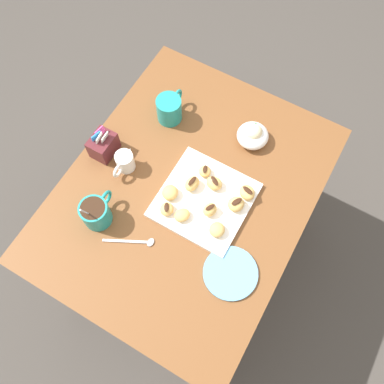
{
  "coord_description": "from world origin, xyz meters",
  "views": [
    {
      "loc": [
        -0.45,
        -0.28,
        1.97
      ],
      "look_at": [
        -0.0,
        -0.02,
        0.76
      ],
      "focal_mm": 38.31,
      "sensor_mm": 36.0,
      "label": 1
    }
  ],
  "objects_px": {
    "coffee_mug_teal_left": "(96,212)",
    "beignet_2": "(236,204)",
    "pastry_plate_square": "(204,200)",
    "beignet_3": "(170,193)",
    "cream_pitcher_white": "(125,161)",
    "saucer_sky_left": "(230,273)",
    "beignet_5": "(214,183)",
    "ice_cream_bowl": "(253,135)",
    "beignet_4": "(217,230)",
    "beignet_8": "(205,171)",
    "beignet_9": "(247,192)",
    "dining_table": "(187,207)",
    "beignet_1": "(182,215)",
    "beignet_6": "(192,184)",
    "sugar_caddy": "(103,145)",
    "beignet_7": "(210,210)",
    "beignet_0": "(167,209)",
    "coffee_mug_teal_right": "(169,108)"
  },
  "relations": [
    {
      "from": "beignet_7",
      "to": "beignet_4",
      "type": "bearing_deg",
      "value": -132.44
    },
    {
      "from": "beignet_1",
      "to": "beignet_3",
      "type": "xyz_separation_m",
      "value": [
        0.05,
        0.07,
        0.0
      ]
    },
    {
      "from": "beignet_8",
      "to": "beignet_9",
      "type": "xyz_separation_m",
      "value": [
        0.0,
        -0.15,
        0.0
      ]
    },
    {
      "from": "pastry_plate_square",
      "to": "beignet_9",
      "type": "xyz_separation_m",
      "value": [
        0.08,
        -0.11,
        0.02
      ]
    },
    {
      "from": "beignet_5",
      "to": "ice_cream_bowl",
      "type": "bearing_deg",
      "value": -7.1
    },
    {
      "from": "coffee_mug_teal_right",
      "to": "beignet_3",
      "type": "bearing_deg",
      "value": -148.89
    },
    {
      "from": "dining_table",
      "to": "beignet_4",
      "type": "xyz_separation_m",
      "value": [
        -0.08,
        -0.15,
        0.18
      ]
    },
    {
      "from": "coffee_mug_teal_left",
      "to": "beignet_3",
      "type": "xyz_separation_m",
      "value": [
        0.18,
        -0.16,
        -0.02
      ]
    },
    {
      "from": "coffee_mug_teal_left",
      "to": "beignet_2",
      "type": "distance_m",
      "value": 0.43
    },
    {
      "from": "cream_pitcher_white",
      "to": "beignet_4",
      "type": "relative_size",
      "value": 2.1
    },
    {
      "from": "coffee_mug_teal_right",
      "to": "sugar_caddy",
      "type": "relative_size",
      "value": 1.2
    },
    {
      "from": "beignet_3",
      "to": "sugar_caddy",
      "type": "bearing_deg",
      "value": 82.93
    },
    {
      "from": "beignet_1",
      "to": "beignet_9",
      "type": "relative_size",
      "value": 0.94
    },
    {
      "from": "beignet_6",
      "to": "beignet_7",
      "type": "xyz_separation_m",
      "value": [
        -0.05,
        -0.09,
        -0.0
      ]
    },
    {
      "from": "beignet_3",
      "to": "coffee_mug_teal_left",
      "type": "bearing_deg",
      "value": 137.77
    },
    {
      "from": "beignet_0",
      "to": "beignet_3",
      "type": "bearing_deg",
      "value": 20.57
    },
    {
      "from": "coffee_mug_teal_left",
      "to": "beignet_3",
      "type": "height_order",
      "value": "coffee_mug_teal_left"
    },
    {
      "from": "beignet_1",
      "to": "beignet_6",
      "type": "distance_m",
      "value": 0.11
    },
    {
      "from": "saucer_sky_left",
      "to": "beignet_5",
      "type": "distance_m",
      "value": 0.29
    },
    {
      "from": "coffee_mug_teal_right",
      "to": "beignet_4",
      "type": "height_order",
      "value": "coffee_mug_teal_right"
    },
    {
      "from": "pastry_plate_square",
      "to": "beignet_3",
      "type": "distance_m",
      "value": 0.11
    },
    {
      "from": "pastry_plate_square",
      "to": "beignet_4",
      "type": "distance_m",
      "value": 0.12
    },
    {
      "from": "pastry_plate_square",
      "to": "beignet_7",
      "type": "xyz_separation_m",
      "value": [
        -0.03,
        -0.04,
        0.03
      ]
    },
    {
      "from": "beignet_9",
      "to": "cream_pitcher_white",
      "type": "bearing_deg",
      "value": 104.57
    },
    {
      "from": "cream_pitcher_white",
      "to": "sugar_caddy",
      "type": "distance_m",
      "value": 0.1
    },
    {
      "from": "coffee_mug_teal_left",
      "to": "saucer_sky_left",
      "type": "height_order",
      "value": "coffee_mug_teal_left"
    },
    {
      "from": "coffee_mug_teal_left",
      "to": "cream_pitcher_white",
      "type": "relative_size",
      "value": 1.36
    },
    {
      "from": "beignet_6",
      "to": "cream_pitcher_white",
      "type": "bearing_deg",
      "value": 100.21
    },
    {
      "from": "beignet_5",
      "to": "beignet_4",
      "type": "bearing_deg",
      "value": -148.4
    },
    {
      "from": "beignet_7",
      "to": "sugar_caddy",
      "type": "bearing_deg",
      "value": 86.82
    },
    {
      "from": "pastry_plate_square",
      "to": "beignet_2",
      "type": "relative_size",
      "value": 5.29
    },
    {
      "from": "cream_pitcher_white",
      "to": "beignet_9",
      "type": "bearing_deg",
      "value": -75.43
    },
    {
      "from": "pastry_plate_square",
      "to": "beignet_7",
      "type": "distance_m",
      "value": 0.05
    },
    {
      "from": "beignet_3",
      "to": "beignet_5",
      "type": "bearing_deg",
      "value": -47.4
    },
    {
      "from": "pastry_plate_square",
      "to": "coffee_mug_teal_right",
      "type": "distance_m",
      "value": 0.35
    },
    {
      "from": "ice_cream_bowl",
      "to": "beignet_9",
      "type": "bearing_deg",
      "value": -158.55
    },
    {
      "from": "beignet_9",
      "to": "beignet_3",
      "type": "bearing_deg",
      "value": 119.97
    },
    {
      "from": "cream_pitcher_white",
      "to": "beignet_6",
      "type": "distance_m",
      "value": 0.23
    },
    {
      "from": "coffee_mug_teal_left",
      "to": "beignet_2",
      "type": "xyz_separation_m",
      "value": [
        0.24,
        -0.36,
        -0.01
      ]
    },
    {
      "from": "beignet_7",
      "to": "beignet_2",
      "type": "bearing_deg",
      "value": -47.62
    },
    {
      "from": "cream_pitcher_white",
      "to": "saucer_sky_left",
      "type": "height_order",
      "value": "cream_pitcher_white"
    },
    {
      "from": "dining_table",
      "to": "ice_cream_bowl",
      "type": "xyz_separation_m",
      "value": [
        0.28,
        -0.1,
        0.18
      ]
    },
    {
      "from": "saucer_sky_left",
      "to": "beignet_6",
      "type": "bearing_deg",
      "value": 52.01
    },
    {
      "from": "beignet_2",
      "to": "beignet_9",
      "type": "distance_m",
      "value": 0.06
    },
    {
      "from": "beignet_0",
      "to": "beignet_7",
      "type": "distance_m",
      "value": 0.13
    },
    {
      "from": "cream_pitcher_white",
      "to": "beignet_7",
      "type": "relative_size",
      "value": 2.19
    },
    {
      "from": "beignet_3",
      "to": "cream_pitcher_white",
      "type": "bearing_deg",
      "value": 83.98
    },
    {
      "from": "cream_pitcher_white",
      "to": "beignet_3",
      "type": "height_order",
      "value": "cream_pitcher_white"
    },
    {
      "from": "beignet_2",
      "to": "coffee_mug_teal_right",
      "type": "bearing_deg",
      "value": 61.52
    },
    {
      "from": "beignet_9",
      "to": "beignet_6",
      "type": "bearing_deg",
      "value": 110.35
    }
  ]
}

